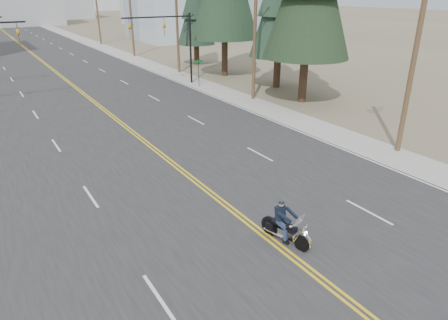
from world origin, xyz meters
TOP-DOWN VIEW (x-y plane):
  - ground_plane at (0.00, 0.00)m, footprint 400.00×400.00m
  - road at (0.00, 70.00)m, footprint 20.00×200.00m
  - sidewalk_right at (11.50, 70.00)m, footprint 3.00×200.00m
  - traffic_mast_right at (8.98, 32.00)m, footprint 7.10×0.26m
  - street_sign at (10.80, 30.00)m, footprint 0.90×0.06m
  - utility_pole_a at (12.50, 8.00)m, footprint 2.20×0.30m
  - utility_pole_b at (12.50, 23.00)m, footprint 2.20×0.30m
  - utility_pole_c at (12.50, 38.00)m, footprint 2.20×0.30m
  - utility_pole_d at (12.50, 53.00)m, footprint 2.20×0.30m
  - utility_pole_e at (12.50, 70.00)m, footprint 2.20×0.30m
  - haze_bldg_e at (25.00, 150.00)m, footprint 14.00×14.00m
  - motorcyclist at (0.41, 4.23)m, footprint 1.39×2.33m
  - conifer_far at (17.03, 41.90)m, footprint 4.83×4.83m

SIDE VIEW (x-z plane):
  - ground_plane at x=0.00m, z-range 0.00..0.00m
  - road at x=0.00m, z-range 0.00..0.01m
  - sidewalk_right at x=11.50m, z-range 0.00..0.01m
  - motorcyclist at x=0.41m, z-range 0.00..1.70m
  - street_sign at x=10.80m, z-range 0.49..3.12m
  - traffic_mast_right at x=8.98m, z-range 1.44..8.44m
  - utility_pole_a at x=12.50m, z-range 0.23..11.23m
  - utility_pole_c at x=12.50m, z-range 0.23..11.23m
  - utility_pole_e at x=12.50m, z-range 0.23..11.23m
  - utility_pole_b at x=12.50m, z-range 0.23..11.73m
  - utility_pole_d at x=12.50m, z-range 0.23..11.73m
  - haze_bldg_e at x=25.00m, z-range 0.00..12.00m
  - conifer_far at x=17.03m, z-range 0.95..13.89m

